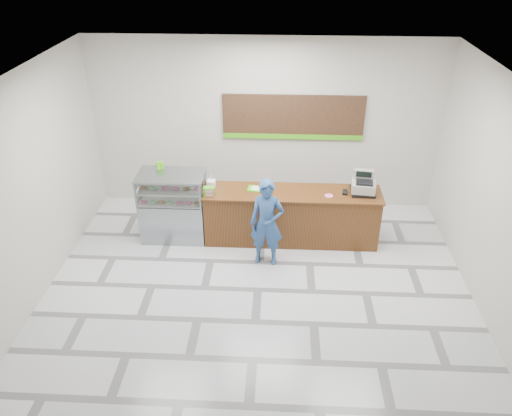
# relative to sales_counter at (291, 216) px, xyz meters

# --- Properties ---
(floor) EXTENTS (7.00, 7.00, 0.00)m
(floor) POSITION_rel_sales_counter_xyz_m (-0.55, -1.55, -0.52)
(floor) COLOR silver
(floor) RESTS_ON ground
(back_wall) EXTENTS (7.00, 0.00, 7.00)m
(back_wall) POSITION_rel_sales_counter_xyz_m (-0.55, 1.45, 1.23)
(back_wall) COLOR beige
(back_wall) RESTS_ON floor
(ceiling) EXTENTS (7.00, 7.00, 0.00)m
(ceiling) POSITION_rel_sales_counter_xyz_m (-0.55, -1.55, 2.98)
(ceiling) COLOR silver
(ceiling) RESTS_ON back_wall
(sales_counter) EXTENTS (3.26, 0.76, 1.03)m
(sales_counter) POSITION_rel_sales_counter_xyz_m (0.00, 0.00, 0.00)
(sales_counter) COLOR brown
(sales_counter) RESTS_ON floor
(display_case) EXTENTS (1.22, 0.72, 1.33)m
(display_case) POSITION_rel_sales_counter_xyz_m (-2.22, -0.00, 0.16)
(display_case) COLOR gray
(display_case) RESTS_ON floor
(menu_board) EXTENTS (2.80, 0.06, 0.90)m
(menu_board) POSITION_rel_sales_counter_xyz_m (-0.00, 1.41, 1.42)
(menu_board) COLOR black
(menu_board) RESTS_ON back_wall
(cash_register) EXTENTS (0.47, 0.49, 0.40)m
(cash_register) POSITION_rel_sales_counter_xyz_m (1.28, 0.05, 0.66)
(cash_register) COLOR black
(cash_register) RESTS_ON sales_counter
(card_terminal) EXTENTS (0.10, 0.18, 0.04)m
(card_terminal) POSITION_rel_sales_counter_xyz_m (0.96, 0.00, 0.53)
(card_terminal) COLOR black
(card_terminal) RESTS_ON sales_counter
(serving_tray) EXTENTS (0.35, 0.27, 0.02)m
(serving_tray) POSITION_rel_sales_counter_xyz_m (-0.65, 0.08, 0.52)
(serving_tray) COLOR #39C411
(serving_tray) RESTS_ON sales_counter
(napkin_box) EXTENTS (0.15, 0.15, 0.13)m
(napkin_box) POSITION_rel_sales_counter_xyz_m (-1.50, 0.13, 0.58)
(napkin_box) COLOR white
(napkin_box) RESTS_ON sales_counter
(straw_cup) EXTENTS (0.08, 0.08, 0.12)m
(straw_cup) POSITION_rel_sales_counter_xyz_m (-1.50, 0.19, 0.57)
(straw_cup) COLOR silver
(straw_cup) RESTS_ON sales_counter
(promo_box) EXTENTS (0.20, 0.14, 0.17)m
(promo_box) POSITION_rel_sales_counter_xyz_m (-1.50, -0.21, 0.60)
(promo_box) COLOR #47AE15
(promo_box) RESTS_ON sales_counter
(donut_decal) EXTENTS (0.15, 0.15, 0.00)m
(donut_decal) POSITION_rel_sales_counter_xyz_m (0.65, -0.11, 0.52)
(donut_decal) COLOR pink
(donut_decal) RESTS_ON sales_counter
(green_cup_left) EXTENTS (0.09, 0.09, 0.14)m
(green_cup_left) POSITION_rel_sales_counter_xyz_m (-2.48, 0.22, 0.88)
(green_cup_left) COLOR #47AE15
(green_cup_left) RESTS_ON display_case
(green_cup_right) EXTENTS (0.08, 0.08, 0.13)m
(green_cup_right) POSITION_rel_sales_counter_xyz_m (-2.42, 0.25, 0.88)
(green_cup_right) COLOR #47AE15
(green_cup_right) RESTS_ON display_case
(customer) EXTENTS (0.62, 0.44, 1.61)m
(customer) POSITION_rel_sales_counter_xyz_m (-0.44, -0.73, 0.29)
(customer) COLOR #294C83
(customer) RESTS_ON floor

